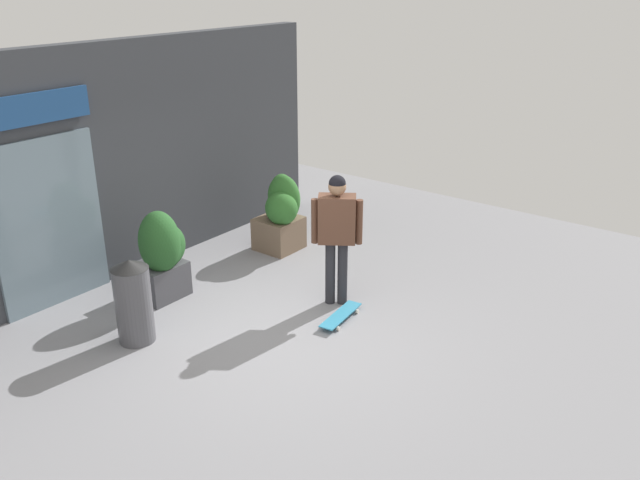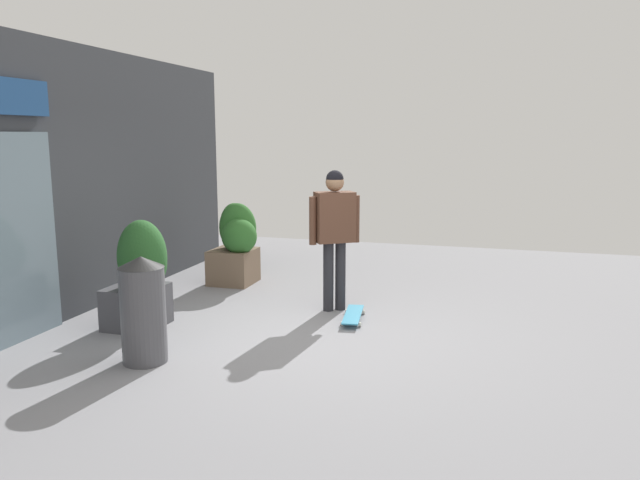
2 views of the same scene
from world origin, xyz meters
name	(u,v)px [view 1 (image 1 of 2)]	position (x,y,z in m)	size (l,w,h in m)	color
ground_plane	(275,333)	(0.00, 0.00, 0.00)	(12.00, 12.00, 0.00)	gray
building_facade	(108,165)	(-0.04, 2.95, 1.62)	(7.85, 0.31, 3.26)	#383A3F
skateboarder	(337,226)	(1.09, -0.12, 1.09)	(0.48, 0.56, 1.76)	#28282D
skateboard	(341,315)	(0.75, -0.44, 0.06)	(0.81, 0.31, 0.08)	teal
planter_box_left	(281,211)	(2.06, 1.65, 0.62)	(0.66, 0.72, 1.19)	brown
planter_box_right	(162,254)	(-0.19, 1.80, 0.64)	(0.68, 0.70, 1.26)	#47474C
trash_bin	(133,301)	(-1.13, 1.20, 0.53)	(0.44, 0.44, 1.05)	#4C4C51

